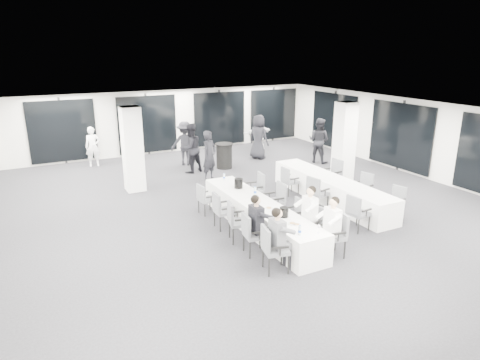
% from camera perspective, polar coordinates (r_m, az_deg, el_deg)
% --- Properties ---
extents(room, '(14.04, 16.04, 2.84)m').
position_cam_1_polar(room, '(13.89, 2.92, 3.89)').
color(room, black).
rests_on(room, ground).
extents(column_left, '(0.60, 0.60, 2.80)m').
position_cam_1_polar(column_left, '(14.48, -14.13, 3.99)').
color(column_left, white).
rests_on(column_left, floor).
extents(column_right, '(0.60, 0.60, 2.80)m').
position_cam_1_polar(column_right, '(15.69, 13.73, 5.02)').
color(column_right, white).
rests_on(column_right, floor).
extents(banquet_table_main, '(0.90, 5.00, 0.75)m').
position_cam_1_polar(banquet_table_main, '(11.22, 2.52, -4.84)').
color(banquet_table_main, white).
rests_on(banquet_table_main, floor).
extents(banquet_table_side, '(0.90, 5.00, 0.75)m').
position_cam_1_polar(banquet_table_side, '(13.55, 11.95, -1.26)').
color(banquet_table_side, white).
rests_on(banquet_table_side, floor).
extents(cocktail_table, '(0.71, 0.71, 0.99)m').
position_cam_1_polar(cocktail_table, '(16.93, -2.12, 3.27)').
color(cocktail_table, black).
rests_on(cocktail_table, floor).
extents(chair_main_left_near, '(0.61, 0.64, 1.02)m').
position_cam_1_polar(chair_main_left_near, '(9.14, 4.28, -8.80)').
color(chair_main_left_near, '#54565C').
rests_on(chair_main_left_near, floor).
extents(chair_main_left_second, '(0.56, 0.60, 0.98)m').
position_cam_1_polar(chair_main_left_second, '(9.85, 1.58, -6.90)').
color(chair_main_left_second, '#54565C').
rests_on(chair_main_left_second, floor).
extents(chair_main_left_mid, '(0.61, 0.64, 1.01)m').
position_cam_1_polar(chair_main_left_mid, '(10.49, -0.52, -5.25)').
color(chair_main_left_mid, '#54565C').
rests_on(chair_main_left_mid, floor).
extents(chair_main_left_fourth, '(0.52, 0.57, 0.98)m').
position_cam_1_polar(chair_main_left_fourth, '(11.23, -2.50, -3.82)').
color(chair_main_left_fourth, '#54565C').
rests_on(chair_main_left_fourth, floor).
extents(chair_main_left_far, '(0.49, 0.53, 0.88)m').
position_cam_1_polar(chair_main_left_far, '(12.24, -4.72, -2.31)').
color(chair_main_left_far, '#54565C').
rests_on(chair_main_left_far, floor).
extents(chair_main_right_near, '(0.60, 0.64, 1.03)m').
position_cam_1_polar(chair_main_right_near, '(10.02, 12.67, -6.74)').
color(chair_main_right_near, '#54565C').
rests_on(chair_main_right_near, floor).
extents(chair_main_right_second, '(0.55, 0.58, 0.90)m').
position_cam_1_polar(chair_main_right_second, '(10.68, 9.56, -5.45)').
color(chair_main_right_second, '#54565C').
rests_on(chair_main_right_second, floor).
extents(chair_main_right_mid, '(0.47, 0.51, 0.86)m').
position_cam_1_polar(chair_main_right_mid, '(11.23, 7.34, -4.30)').
color(chair_main_right_mid, '#54565C').
rests_on(chair_main_right_mid, floor).
extents(chair_main_right_fourth, '(0.54, 0.60, 1.01)m').
position_cam_1_polar(chair_main_right_fourth, '(11.94, 4.88, -2.46)').
color(chair_main_right_fourth, '#54565C').
rests_on(chair_main_right_fourth, floor).
extents(chair_main_right_far, '(0.57, 0.62, 1.00)m').
position_cam_1_polar(chair_main_right_far, '(12.86, 2.23, -0.97)').
color(chair_main_right_far, '#54565C').
rests_on(chair_main_right_far, floor).
extents(chair_side_left_near, '(0.54, 0.59, 0.96)m').
position_cam_1_polar(chair_side_left_near, '(11.49, 15.28, -3.98)').
color(chair_side_left_near, '#54565C').
rests_on(chair_side_left_near, floor).
extents(chair_side_left_mid, '(0.61, 0.64, 1.01)m').
position_cam_1_polar(chair_side_left_mid, '(12.71, 10.12, -1.44)').
color(chair_side_left_mid, '#54565C').
rests_on(chair_side_left_mid, floor).
extents(chair_side_left_far, '(0.47, 0.53, 0.92)m').
position_cam_1_polar(chair_side_left_far, '(13.88, 6.47, 0.09)').
color(chair_side_left_far, '#54565C').
rests_on(chair_side_left_far, floor).
extents(chair_side_right_near, '(0.52, 0.55, 0.88)m').
position_cam_1_polar(chair_side_right_near, '(12.79, 20.08, -2.49)').
color(chair_side_right_near, '#54565C').
rests_on(chair_side_right_near, floor).
extents(chair_side_right_mid, '(0.57, 0.59, 0.93)m').
position_cam_1_polar(chair_side_right_mid, '(13.62, 16.22, -0.80)').
color(chair_side_right_mid, '#54565C').
rests_on(chair_side_right_mid, floor).
extents(chair_side_right_far, '(0.56, 0.61, 1.02)m').
position_cam_1_polar(chair_side_right_far, '(14.66, 12.39, 0.98)').
color(chair_side_right_far, '#54565C').
rests_on(chair_side_right_far, floor).
extents(seated_guest_a, '(0.50, 0.38, 1.44)m').
position_cam_1_polar(seated_guest_a, '(9.11, 5.29, -7.31)').
color(seated_guest_a, '#595B61').
rests_on(seated_guest_a, floor).
extents(seated_guest_b, '(0.50, 0.38, 1.44)m').
position_cam_1_polar(seated_guest_b, '(9.82, 2.49, -5.39)').
color(seated_guest_b, black).
rests_on(seated_guest_b, floor).
extents(seated_guest_c, '(0.50, 0.38, 1.44)m').
position_cam_1_polar(seated_guest_c, '(9.84, 11.92, -5.72)').
color(seated_guest_c, white).
rests_on(seated_guest_c, floor).
extents(seated_guest_d, '(0.50, 0.38, 1.44)m').
position_cam_1_polar(seated_guest_d, '(10.46, 9.00, -4.13)').
color(seated_guest_d, white).
rests_on(seated_guest_d, floor).
extents(standing_guest_a, '(0.95, 0.89, 2.05)m').
position_cam_1_polar(standing_guest_a, '(15.24, -4.11, 3.67)').
color(standing_guest_a, black).
rests_on(standing_guest_a, floor).
extents(standing_guest_b, '(1.17, 0.90, 2.13)m').
position_cam_1_polar(standing_guest_b, '(16.30, -6.61, 4.65)').
color(standing_guest_b, black).
rests_on(standing_guest_b, floor).
extents(standing_guest_c, '(1.47, 1.17, 2.02)m').
position_cam_1_polar(standing_guest_c, '(17.43, -7.34, 5.25)').
color(standing_guest_c, black).
rests_on(standing_guest_c, floor).
extents(standing_guest_d, '(1.12, 1.07, 1.69)m').
position_cam_1_polar(standing_guest_d, '(20.28, 2.32, 6.60)').
color(standing_guest_d, black).
rests_on(standing_guest_d, floor).
extents(standing_guest_e, '(1.01, 1.20, 2.14)m').
position_cam_1_polar(standing_guest_e, '(18.31, 2.48, 6.14)').
color(standing_guest_e, black).
rests_on(standing_guest_e, floor).
extents(standing_guest_f, '(1.78, 0.93, 1.85)m').
position_cam_1_polar(standing_guest_f, '(19.77, 2.56, 6.54)').
color(standing_guest_f, white).
rests_on(standing_guest_f, floor).
extents(standing_guest_g, '(0.71, 0.60, 1.80)m').
position_cam_1_polar(standing_guest_g, '(18.13, -19.06, 4.55)').
color(standing_guest_g, white).
rests_on(standing_guest_g, floor).
extents(standing_guest_h, '(1.01, 1.18, 2.10)m').
position_cam_1_polar(standing_guest_h, '(17.95, 10.47, 5.59)').
color(standing_guest_h, black).
rests_on(standing_guest_h, floor).
extents(ice_bucket_near, '(0.21, 0.21, 0.24)m').
position_cam_1_polar(ice_bucket_near, '(10.18, 5.89, -4.28)').
color(ice_bucket_near, black).
rests_on(ice_bucket_near, banquet_table_main).
extents(ice_bucket_far, '(0.24, 0.24, 0.28)m').
position_cam_1_polar(ice_bucket_far, '(12.17, -0.20, -0.46)').
color(ice_bucket_far, black).
rests_on(ice_bucket_far, banquet_table_main).
extents(water_bottle_a, '(0.07, 0.07, 0.21)m').
position_cam_1_polar(water_bottle_a, '(9.28, 7.97, -6.66)').
color(water_bottle_a, silver).
rests_on(water_bottle_a, banquet_table_main).
extents(water_bottle_b, '(0.07, 0.07, 0.23)m').
position_cam_1_polar(water_bottle_b, '(11.59, 2.02, -1.50)').
color(water_bottle_b, silver).
rests_on(water_bottle_b, banquet_table_main).
extents(water_bottle_c, '(0.06, 0.06, 0.20)m').
position_cam_1_polar(water_bottle_c, '(12.93, -2.13, 0.43)').
color(water_bottle_c, silver).
rests_on(water_bottle_c, banquet_table_main).
extents(plate_a, '(0.22, 0.22, 0.03)m').
position_cam_1_polar(plate_a, '(9.86, 7.00, -5.75)').
color(plate_a, white).
rests_on(plate_a, banquet_table_main).
extents(plate_b, '(0.19, 0.19, 0.03)m').
position_cam_1_polar(plate_b, '(9.81, 7.61, -5.89)').
color(plate_b, white).
rests_on(plate_b, banquet_table_main).
extents(plate_c, '(0.21, 0.21, 0.03)m').
position_cam_1_polar(plate_c, '(10.72, 3.87, -3.72)').
color(plate_c, white).
rests_on(plate_c, banquet_table_main).
extents(wine_glass, '(0.08, 0.08, 0.20)m').
position_cam_1_polar(wine_glass, '(9.42, 10.46, -6.15)').
color(wine_glass, silver).
rests_on(wine_glass, banquet_table_main).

